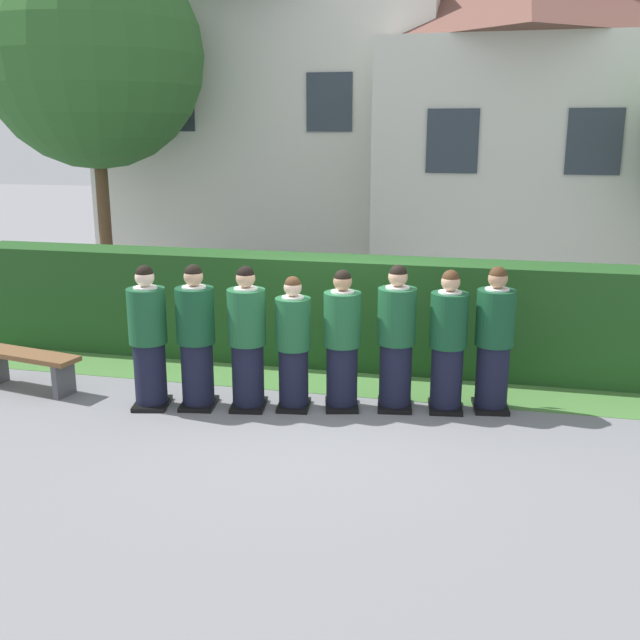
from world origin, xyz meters
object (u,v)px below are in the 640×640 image
at_px(student_front_row_0, 148,340).
at_px(student_front_row_7, 494,343).
at_px(student_front_row_3, 293,346).
at_px(student_front_row_6, 448,344).
at_px(wooden_bench, 28,363).
at_px(student_front_row_5, 396,341).
at_px(student_front_row_1, 196,340).
at_px(student_front_row_2, 247,341).
at_px(student_front_row_4, 342,343).

relative_size(student_front_row_0, student_front_row_7, 1.00).
bearing_deg(student_front_row_3, student_front_row_7, 12.17).
relative_size(student_front_row_6, wooden_bench, 1.14).
bearing_deg(student_front_row_7, student_front_row_0, -168.22).
distance_m(student_front_row_0, student_front_row_5, 2.84).
distance_m(student_front_row_1, student_front_row_2, 0.59).
distance_m(student_front_row_1, wooden_bench, 2.30).
xyz_separation_m(student_front_row_0, student_front_row_2, (1.12, 0.21, -0.00)).
bearing_deg(student_front_row_4, student_front_row_2, -166.70).
relative_size(student_front_row_0, student_front_row_6, 1.02).
distance_m(student_front_row_1, student_front_row_5, 2.29).
distance_m(student_front_row_4, wooden_bench, 3.92).
height_order(student_front_row_0, student_front_row_3, student_front_row_0).
height_order(student_front_row_2, student_front_row_7, student_front_row_7).
bearing_deg(student_front_row_7, wooden_bench, -173.44).
height_order(student_front_row_1, student_front_row_2, student_front_row_1).
xyz_separation_m(student_front_row_3, student_front_row_7, (2.23, 0.48, 0.06)).
bearing_deg(student_front_row_5, student_front_row_1, -167.95).
relative_size(student_front_row_0, wooden_bench, 1.16).
distance_m(student_front_row_2, wooden_bench, 2.87).
height_order(student_front_row_5, student_front_row_6, student_front_row_5).
distance_m(student_front_row_5, student_front_row_6, 0.58).
distance_m(student_front_row_3, wooden_bench, 3.37).
xyz_separation_m(student_front_row_4, student_front_row_7, (1.69, 0.34, 0.02)).
height_order(student_front_row_3, student_front_row_7, student_front_row_7).
height_order(student_front_row_0, student_front_row_6, student_front_row_0).
distance_m(student_front_row_0, student_front_row_3, 1.67).
xyz_separation_m(student_front_row_0, student_front_row_7, (3.86, 0.81, 0.00)).
xyz_separation_m(student_front_row_7, wooden_bench, (-5.58, -0.64, -0.45)).
height_order(student_front_row_1, student_front_row_6, student_front_row_1).
distance_m(student_front_row_0, student_front_row_2, 1.14).
height_order(student_front_row_6, student_front_row_7, student_front_row_7).
bearing_deg(student_front_row_2, student_front_row_0, -169.12).
relative_size(student_front_row_5, wooden_bench, 1.17).
relative_size(student_front_row_6, student_front_row_7, 0.98).
bearing_deg(student_front_row_1, student_front_row_0, -167.28).
height_order(student_front_row_1, student_front_row_3, student_front_row_1).
bearing_deg(student_front_row_5, student_front_row_7, 10.75).
bearing_deg(student_front_row_6, student_front_row_0, -168.65).
height_order(student_front_row_0, student_front_row_4, student_front_row_0).
bearing_deg(student_front_row_2, student_front_row_3, 12.04).
xyz_separation_m(student_front_row_5, student_front_row_6, (0.58, 0.07, -0.02)).
relative_size(student_front_row_7, wooden_bench, 1.16).
xyz_separation_m(student_front_row_1, student_front_row_5, (2.24, 0.48, 0.00)).
bearing_deg(student_front_row_0, student_front_row_4, 12.06).
distance_m(student_front_row_6, wooden_bench, 5.11).
xyz_separation_m(student_front_row_4, student_front_row_6, (1.18, 0.21, 0.00)).
height_order(student_front_row_4, wooden_bench, student_front_row_4).
bearing_deg(student_front_row_2, student_front_row_5, 13.05).
relative_size(student_front_row_3, student_front_row_4, 0.96).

